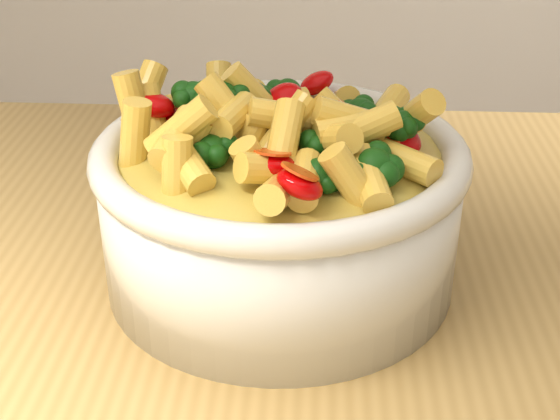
{
  "coord_description": "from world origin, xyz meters",
  "views": [
    {
      "loc": [
        -0.05,
        -0.45,
        1.23
      ],
      "look_at": [
        -0.08,
        0.05,
        0.96
      ],
      "focal_mm": 50.0,
      "sensor_mm": 36.0,
      "label": 1
    }
  ],
  "objects": [
    {
      "name": "pasta_salad",
      "position": [
        -0.08,
        0.05,
        1.03
      ],
      "size": [
        0.21,
        0.21,
        0.05
      ],
      "color": "gold",
      "rests_on": "serving_bowl"
    },
    {
      "name": "serving_bowl",
      "position": [
        -0.08,
        0.05,
        0.96
      ],
      "size": [
        0.27,
        0.27,
        0.12
      ],
      "color": "silver",
      "rests_on": "table"
    }
  ]
}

